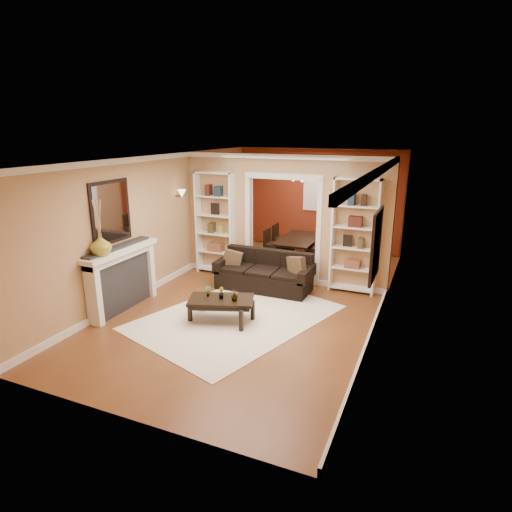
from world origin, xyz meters
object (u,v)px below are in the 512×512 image
at_px(coffee_table, 221,310).
at_px(bookshelf_left, 216,224).
at_px(fireplace, 123,279).
at_px(dining_table, 300,249).
at_px(sofa, 264,271).
at_px(bookshelf_right, 354,237).

relative_size(coffee_table, bookshelf_left, 0.47).
distance_m(fireplace, dining_table, 4.67).
relative_size(sofa, bookshelf_right, 0.86).
bearing_deg(dining_table, fireplace, 154.32).
xyz_separation_m(bookshelf_right, dining_table, (-1.62, 1.67, -0.86)).
xyz_separation_m(coffee_table, fireplace, (-1.85, -0.24, 0.37)).
height_order(sofa, coffee_table, sofa).
distance_m(bookshelf_right, dining_table, 2.48).
distance_m(coffee_table, fireplace, 1.91).
bearing_deg(coffee_table, fireplace, 167.67).
xyz_separation_m(coffee_table, bookshelf_right, (1.79, 2.29, 0.94)).
bearing_deg(bookshelf_right, fireplace, -145.20).
bearing_deg(sofa, fireplace, -135.05).
distance_m(coffee_table, bookshelf_right, 3.05).
height_order(sofa, dining_table, sofa).
bearing_deg(dining_table, coffee_table, 177.62).
relative_size(bookshelf_left, fireplace, 1.35).
bearing_deg(dining_table, sofa, 178.34).
height_order(bookshelf_right, fireplace, bookshelf_right).
bearing_deg(bookshelf_left, bookshelf_right, 0.00).
height_order(coffee_table, bookshelf_left, bookshelf_left).
relative_size(sofa, bookshelf_left, 0.86).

